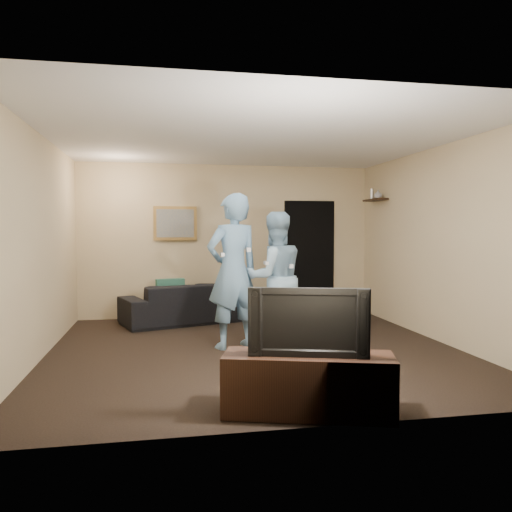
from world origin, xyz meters
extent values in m
plane|color=black|center=(0.00, 0.00, 0.00)|extent=(5.00, 5.00, 0.00)
cube|color=silver|center=(0.00, 0.00, 2.60)|extent=(5.00, 5.00, 0.04)
cube|color=#C9B386|center=(0.00, 2.50, 1.30)|extent=(5.00, 0.04, 2.60)
cube|color=#C9B386|center=(0.00, -2.50, 1.30)|extent=(5.00, 0.04, 2.60)
cube|color=#C9B386|center=(-2.50, 0.00, 1.30)|extent=(0.04, 5.00, 2.60)
cube|color=#C9B386|center=(2.50, 0.00, 1.30)|extent=(0.04, 5.00, 2.60)
imported|color=black|center=(-0.66, 2.02, 0.32)|extent=(2.34, 1.49, 0.64)
cube|color=#1B5243|center=(-1.00, 2.02, 0.48)|extent=(0.47, 0.24, 0.45)
cube|color=olive|center=(-0.90, 2.48, 1.60)|extent=(0.72, 0.05, 0.57)
cube|color=slate|center=(-0.90, 2.45, 1.60)|extent=(0.62, 0.01, 0.47)
cube|color=black|center=(1.45, 2.47, 1.00)|extent=(0.90, 0.06, 2.00)
cube|color=silver|center=(0.85, 2.48, 1.30)|extent=(0.08, 0.02, 0.12)
cube|color=black|center=(2.39, 1.80, 1.99)|extent=(0.20, 0.60, 0.03)
imported|color=#B7B8BC|center=(2.39, 1.70, 2.08)|extent=(0.18, 0.18, 0.14)
cylinder|color=silver|center=(2.39, 1.94, 2.09)|extent=(0.06, 0.06, 0.18)
cube|color=black|center=(0.02, -2.25, 0.25)|extent=(1.43, 0.81, 0.49)
imported|color=black|center=(0.02, -2.25, 0.77)|extent=(0.94, 0.39, 0.55)
imported|color=#6994B7|center=(-0.25, 0.14, 0.97)|extent=(0.83, 0.68, 1.94)
cube|color=white|center=(-0.41, -0.08, 1.19)|extent=(0.04, 0.14, 0.04)
cube|color=white|center=(-0.09, -0.08, 1.25)|extent=(0.05, 0.09, 0.05)
imported|color=#8BB2CA|center=(0.32, 0.29, 0.86)|extent=(0.92, 0.77, 1.72)
cube|color=white|center=(0.16, 0.07, 1.07)|extent=(0.04, 0.14, 0.04)
cube|color=white|center=(0.48, 0.07, 1.03)|extent=(0.05, 0.09, 0.05)
camera|label=1|loc=(-1.13, -6.04, 1.49)|focal=35.00mm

